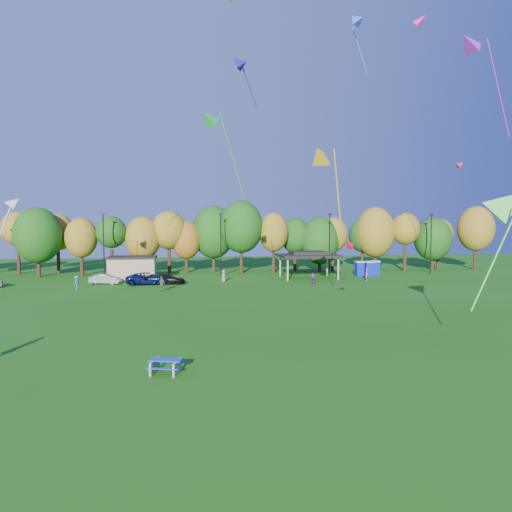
{
  "coord_description": "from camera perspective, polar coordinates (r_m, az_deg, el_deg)",
  "views": [
    {
      "loc": [
        -2.72,
        -24.55,
        7.65
      ],
      "look_at": [
        1.91,
        6.0,
        5.43
      ],
      "focal_mm": 32.0,
      "sensor_mm": 36.0,
      "label": 1
    }
  ],
  "objects": [
    {
      "name": "pavilion",
      "position": [
        63.93,
        6.58,
        0.11
      ],
      "size": [
        8.2,
        6.2,
        3.77
      ],
      "color": "tan",
      "rests_on": "ground"
    },
    {
      "name": "car_d",
      "position": [
        58.58,
        -10.95,
        -2.86
      ],
      "size": [
        4.45,
        2.13,
        1.25
      ],
      "primitive_type": "imported",
      "rotation": [
        0.0,
        0.0,
        1.48
      ],
      "color": "black",
      "rests_on": "ground"
    },
    {
      "name": "kite_7",
      "position": [
        36.51,
        11.51,
        1.47
      ],
      "size": [
        1.3,
        1.17,
        1.08
      ],
      "color": "red"
    },
    {
      "name": "kite_3",
      "position": [
        62.3,
        24.18,
        10.4
      ],
      "size": [
        1.21,
        0.93,
        1.22
      ],
      "color": "#E11A4B"
    },
    {
      "name": "kite_11",
      "position": [
        57.37,
        12.3,
        26.88
      ],
      "size": [
        3.01,
        3.52,
        6.51
      ],
      "color": "blue"
    },
    {
      "name": "kite_4",
      "position": [
        32.81,
        8.03,
        12.42
      ],
      "size": [
        2.67,
        3.29,
        5.67
      ],
      "color": "#EFA819"
    },
    {
      "name": "kite_15",
      "position": [
        38.32,
        -5.89,
        16.64
      ],
      "size": [
        4.06,
        2.86,
        7.4
      ],
      "color": "green"
    },
    {
      "name": "car_c",
      "position": [
        58.78,
        -13.32,
        -2.74
      ],
      "size": [
        5.46,
        2.53,
        1.52
      ],
      "primitive_type": "imported",
      "rotation": [
        0.0,
        0.0,
        1.57
      ],
      "color": "#0C1348",
      "rests_on": "ground"
    },
    {
      "name": "kite_2",
      "position": [
        36.58,
        -28.01,
        5.82
      ],
      "size": [
        2.12,
        1.42,
        3.42
      ],
      "color": "#BCBCBC"
    },
    {
      "name": "kite_13",
      "position": [
        32.1,
        29.32,
        5.66
      ],
      "size": [
        4.88,
        3.8,
        8.09
      ],
      "color": "#68E550"
    },
    {
      "name": "kite_0",
      "position": [
        43.77,
        25.15,
        22.92
      ],
      "size": [
        5.11,
        2.25,
        8.59
      ],
      "color": "purple"
    },
    {
      "name": "lamp_posts",
      "position": [
        64.78,
        -4.42,
        1.66
      ],
      "size": [
        64.5,
        0.25,
        9.09
      ],
      "color": "black",
      "rests_on": "ground"
    },
    {
      "name": "far_person_0",
      "position": [
        59.77,
        -4.06,
        -2.5
      ],
      "size": [
        0.92,
        0.86,
        1.57
      ],
      "primitive_type": "imported",
      "rotation": [
        0.0,
        0.0,
        3.78
      ],
      "color": "#8E9264",
      "rests_on": "ground"
    },
    {
      "name": "far_person_4",
      "position": [
        62.55,
        13.66,
        -2.22
      ],
      "size": [
        0.71,
        0.77,
        1.77
      ],
      "primitive_type": "imported",
      "rotation": [
        0.0,
        0.0,
        4.14
      ],
      "color": "#A14C91",
      "rests_on": "ground"
    },
    {
      "name": "far_person_2",
      "position": [
        57.0,
        -21.52,
        -3.09
      ],
      "size": [
        0.78,
        1.12,
        1.58
      ],
      "primitive_type": "imported",
      "rotation": [
        0.0,
        0.0,
        4.51
      ],
      "color": "#5588BC",
      "rests_on": "ground"
    },
    {
      "name": "porta_potties",
      "position": [
        68.3,
        13.79,
        -1.52
      ],
      "size": [
        3.75,
        1.91,
        2.18
      ],
      "color": "#0E1EB7",
      "rests_on": "ground"
    },
    {
      "name": "car_b",
      "position": [
        60.54,
        -18.32,
        -2.76
      ],
      "size": [
        4.07,
        2.12,
        1.28
      ],
      "primitive_type": "imported",
      "rotation": [
        0.0,
        0.0,
        1.36
      ],
      "color": "gray",
      "rests_on": "ground"
    },
    {
      "name": "far_person_3",
      "position": [
        56.69,
        7.17,
        -2.91
      ],
      "size": [
        0.52,
        1.44,
        1.53
      ],
      "primitive_type": "imported",
      "rotation": [
        0.0,
        0.0,
        4.66
      ],
      "color": "#7D3887",
      "rests_on": "ground"
    },
    {
      "name": "utility_building",
      "position": [
        63.26,
        -15.18,
        -1.49
      ],
      "size": [
        6.3,
        4.3,
        3.25
      ],
      "color": "tan",
      "rests_on": "ground"
    },
    {
      "name": "kite_12",
      "position": [
        49.16,
        19.94,
        25.96
      ],
      "size": [
        1.95,
        1.96,
        1.59
      ],
      "color": "#F8299B"
    },
    {
      "name": "tree_line",
      "position": [
        70.11,
        -7.23,
        2.65
      ],
      "size": [
        93.57,
        10.55,
        11.15
      ],
      "color": "black",
      "rests_on": "ground"
    },
    {
      "name": "picnic_table",
      "position": [
        24.41,
        -11.21,
        -13.2
      ],
      "size": [
        1.96,
        1.76,
        0.72
      ],
      "rotation": [
        0.0,
        0.0,
        -0.26
      ],
      "color": "tan",
      "rests_on": "ground"
    },
    {
      "name": "ground",
      "position": [
        25.86,
        -2.25,
        -13.1
      ],
      "size": [
        160.0,
        160.0,
        0.0
      ],
      "primitive_type": "plane",
      "color": "#19600F",
      "rests_on": "ground"
    },
    {
      "name": "far_person_5",
      "position": [
        52.21,
        -11.72,
        -3.44
      ],
      "size": [
        1.05,
        0.99,
        1.75
      ],
      "primitive_type": "imported",
      "rotation": [
        0.0,
        0.0,
        5.57
      ],
      "color": "#5C7145",
      "rests_on": "ground"
    },
    {
      "name": "kite_1",
      "position": [
        43.94,
        -2.38,
        23.0
      ],
      "size": [
        2.92,
        1.92,
        4.6
      ],
      "color": "navy"
    }
  ]
}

